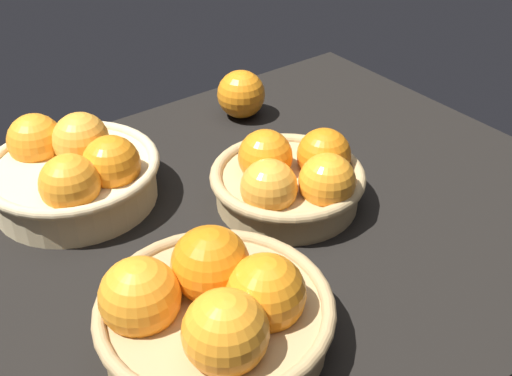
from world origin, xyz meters
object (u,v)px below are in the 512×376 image
object	(u,v)px
basket_near_left	(213,310)
loose_orange_front_gap	(241,94)
basket_far_left	(74,171)
basket_center	(291,179)

from	to	relation	value
basket_near_left	loose_orange_front_gap	xyz separation A→B (cm)	(31.60, 38.98, -0.46)
basket_far_left	loose_orange_front_gap	size ratio (longest dim) A/B	2.94
basket_center	loose_orange_front_gap	xyz separation A→B (cm)	(9.63, 24.76, -0.16)
basket_near_left	basket_far_left	size ratio (longest dim) A/B	1.06
basket_far_left	basket_center	size ratio (longest dim) A/B	1.12
basket_center	loose_orange_front_gap	bearing A→B (deg)	68.74
basket_far_left	loose_orange_front_gap	distance (cm)	32.88
basket_far_left	basket_center	xyz separation A→B (cm)	(22.65, -18.58, -0.42)
basket_near_left	loose_orange_front_gap	bearing A→B (deg)	50.97
basket_center	loose_orange_front_gap	size ratio (longest dim) A/B	2.62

